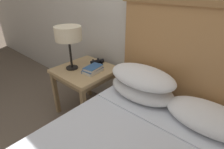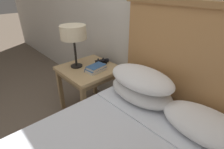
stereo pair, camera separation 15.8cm
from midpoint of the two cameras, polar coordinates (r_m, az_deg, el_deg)
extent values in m
cube|color=tan|center=(1.97, -11.15, 1.35)|extent=(0.58, 0.58, 0.04)
cube|color=#917650|center=(1.98, -11.04, 0.23)|extent=(0.55, 0.55, 0.05)
cube|color=#A4865B|center=(2.18, -19.93, -5.80)|extent=(0.04, 0.04, 0.54)
cube|color=#A4865B|center=(1.82, -11.60, -11.94)|extent=(0.04, 0.04, 0.54)
cube|color=#A4865B|center=(2.41, -9.60, -1.05)|extent=(0.04, 0.04, 0.54)
cube|color=#A4865B|center=(2.09, -0.55, -5.48)|extent=(0.04, 0.04, 0.54)
cube|color=white|center=(1.41, 13.78, -13.11)|extent=(1.18, 0.28, 0.01)
cube|color=#AD7A47|center=(1.61, 20.32, -3.06)|extent=(1.30, 0.06, 1.27)
cube|color=olive|center=(1.42, 24.84, 20.47)|extent=(1.36, 0.10, 0.04)
ellipsoid|color=white|center=(1.56, 6.71, -4.86)|extent=(0.60, 0.36, 0.15)
ellipsoid|color=white|center=(1.39, 26.05, -12.48)|extent=(0.60, 0.36, 0.15)
ellipsoid|color=white|center=(1.50, 6.87, -0.70)|extent=(0.60, 0.36, 0.15)
cylinder|color=black|center=(2.00, -15.12, 2.12)|extent=(0.13, 0.13, 0.01)
cylinder|color=black|center=(1.94, -15.69, 6.37)|extent=(0.02, 0.02, 0.30)
cylinder|color=beige|center=(1.87, -16.56, 12.72)|extent=(0.27, 0.27, 0.14)
cube|color=silver|center=(1.86, -8.69, 1.20)|extent=(0.14, 0.21, 0.03)
cube|color=#2D568E|center=(1.85, -8.73, 1.72)|extent=(0.14, 0.21, 0.00)
cube|color=#2D568E|center=(1.90, -10.02, 1.71)|extent=(0.02, 0.21, 0.04)
cube|color=silver|center=(1.85, -8.58, 2.16)|extent=(0.15, 0.21, 0.02)
cube|color=#2D568E|center=(1.84, -8.61, 2.55)|extent=(0.15, 0.21, 0.00)
cube|color=#2D568E|center=(1.89, -9.96, 2.59)|extent=(0.03, 0.19, 0.03)
cylinder|color=black|center=(2.05, -7.84, 3.99)|extent=(0.07, 0.10, 0.04)
cylinder|color=black|center=(2.01, -7.34, 3.53)|extent=(0.05, 0.03, 0.05)
cylinder|color=black|center=(2.09, -8.32, 4.44)|extent=(0.04, 0.02, 0.04)
cylinder|color=black|center=(2.07, -6.19, 4.34)|extent=(0.07, 0.10, 0.04)
cylinder|color=black|center=(2.03, -5.67, 3.89)|extent=(0.05, 0.03, 0.05)
cylinder|color=black|center=(2.11, -6.70, 4.78)|extent=(0.04, 0.02, 0.04)
cube|color=black|center=(2.06, -7.03, 4.37)|extent=(0.07, 0.05, 0.01)
cylinder|color=black|center=(2.06, -7.03, 4.48)|extent=(0.02, 0.02, 0.02)
camera|label=1|loc=(0.08, -92.86, -1.48)|focal=28.00mm
camera|label=2|loc=(0.08, 87.14, 1.48)|focal=28.00mm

